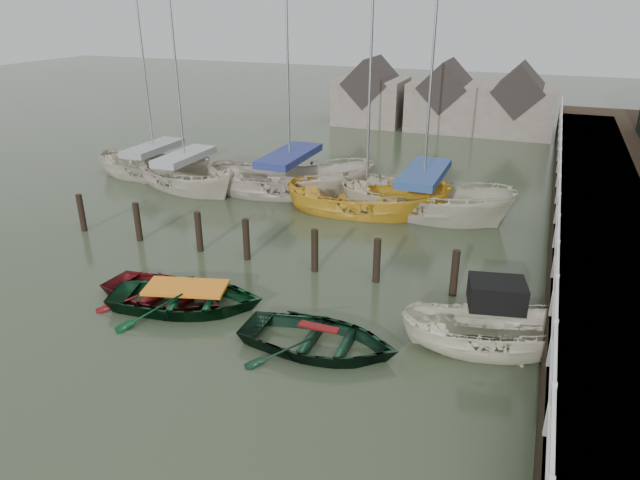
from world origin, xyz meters
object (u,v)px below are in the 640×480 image
at_px(sailboat_b, 290,191).
at_px(sailboat_e, 157,176).
at_px(sailboat_c, 366,212).
at_px(motorboat, 489,345).
at_px(rowboat_green, 188,308).
at_px(rowboat_dkgreen, 319,349).
at_px(sailboat_a, 187,186).
at_px(sailboat_d, 421,212).
at_px(rowboat_red, 165,302).

xyz_separation_m(sailboat_b, sailboat_e, (-6.97, -0.19, 0.00)).
bearing_deg(sailboat_e, sailboat_c, -94.62).
bearing_deg(sailboat_e, motorboat, -118.69).
relative_size(motorboat, sailboat_c, 0.41).
height_order(rowboat_green, sailboat_c, sailboat_c).
height_order(rowboat_dkgreen, motorboat, motorboat).
distance_m(rowboat_green, rowboat_dkgreen, 4.17).
height_order(sailboat_a, sailboat_d, sailboat_d).
distance_m(sailboat_a, sailboat_e, 2.44).
relative_size(rowboat_dkgreen, sailboat_c, 0.35).
relative_size(sailboat_b, sailboat_d, 0.91).
distance_m(sailboat_c, sailboat_d, 2.21).
height_order(rowboat_green, sailboat_b, sailboat_b).
bearing_deg(motorboat, sailboat_e, 48.86).
relative_size(rowboat_red, sailboat_a, 0.33).
xyz_separation_m(rowboat_green, sailboat_d, (4.39, 9.88, 0.06)).
bearing_deg(rowboat_dkgreen, sailboat_b, 25.83).
relative_size(rowboat_red, sailboat_c, 0.34).
bearing_deg(sailboat_a, sailboat_b, -58.66).
distance_m(motorboat, sailboat_a, 16.51).
height_order(sailboat_b, sailboat_e, sailboat_b).
bearing_deg(sailboat_b, motorboat, -149.28).
bearing_deg(sailboat_e, rowboat_red, -142.31).
distance_m(sailboat_b, sailboat_d, 5.97).
bearing_deg(sailboat_d, rowboat_green, 163.97).
relative_size(sailboat_a, sailboat_b, 1.03).
height_order(rowboat_dkgreen, sailboat_e, sailboat_e).
bearing_deg(rowboat_green, motorboat, -98.76).
distance_m(motorboat, sailboat_e, 18.91).
height_order(sailboat_d, sailboat_e, sailboat_d).
bearing_deg(sailboat_e, sailboat_d, -90.97).
bearing_deg(sailboat_c, sailboat_d, -79.75).
xyz_separation_m(rowboat_green, sailboat_b, (-1.57, 10.35, 0.06)).
relative_size(sailboat_c, sailboat_d, 0.91).
height_order(sailboat_a, sailboat_c, sailboat_a).
xyz_separation_m(rowboat_green, sailboat_c, (2.27, 9.23, 0.01)).
relative_size(rowboat_red, sailboat_b, 0.34).
relative_size(motorboat, sailboat_b, 0.41).
xyz_separation_m(rowboat_dkgreen, sailboat_b, (-5.70, 10.89, 0.06)).
bearing_deg(sailboat_b, rowboat_red, 169.32).
bearing_deg(sailboat_d, sailboat_a, 100.88).
height_order(rowboat_green, sailboat_d, sailboat_d).
xyz_separation_m(rowboat_red, rowboat_green, (0.80, -0.04, 0.00)).
xyz_separation_m(rowboat_red, sailboat_b, (-0.77, 10.31, 0.06)).
height_order(rowboat_red, rowboat_green, rowboat_green).
height_order(rowboat_green, sailboat_e, sailboat_e).
xyz_separation_m(rowboat_red, sailboat_d, (5.19, 9.84, 0.06)).
xyz_separation_m(rowboat_dkgreen, motorboat, (3.87, 1.54, 0.09)).
relative_size(sailboat_b, sailboat_c, 1.00).
bearing_deg(sailboat_a, rowboat_green, -127.12).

